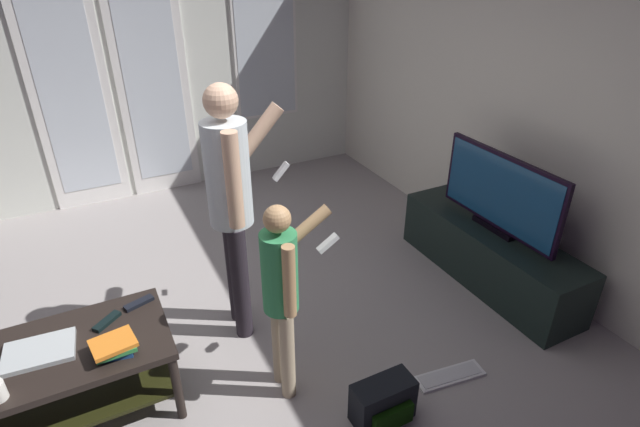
% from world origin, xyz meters
% --- Properties ---
extents(ground_plane, '(5.22, 5.40, 0.02)m').
position_xyz_m(ground_plane, '(0.00, 0.00, -0.01)').
color(ground_plane, '#9C9593').
extents(wall_back_with_doors, '(5.22, 0.09, 2.88)m').
position_xyz_m(wall_back_with_doors, '(0.04, 2.67, 1.39)').
color(wall_back_with_doors, silver).
rests_on(wall_back_with_doors, ground_plane).
extents(wall_right_plain, '(0.06, 5.40, 2.85)m').
position_xyz_m(wall_right_plain, '(2.58, 0.00, 1.43)').
color(wall_right_plain, white).
rests_on(wall_right_plain, ground_plane).
extents(coffee_table, '(0.98, 0.62, 0.49)m').
position_xyz_m(coffee_table, '(-0.69, -0.14, 0.35)').
color(coffee_table, black).
rests_on(coffee_table, ground_plane).
extents(tv_stand, '(0.44, 1.57, 0.45)m').
position_xyz_m(tv_stand, '(2.21, -0.20, 0.23)').
color(tv_stand, black).
rests_on(tv_stand, ground_plane).
extents(flat_screen_tv, '(0.08, 1.08, 0.60)m').
position_xyz_m(flat_screen_tv, '(2.21, -0.19, 0.75)').
color(flat_screen_tv, black).
rests_on(flat_screen_tv, tv_stand).
extents(person_adult, '(0.59, 0.46, 1.68)m').
position_xyz_m(person_adult, '(0.33, 0.16, 1.01)').
color(person_adult, '#262027').
rests_on(person_adult, ground_plane).
extents(person_child, '(0.52, 0.33, 1.22)m').
position_xyz_m(person_child, '(0.38, -0.47, 0.73)').
color(person_child, tan).
rests_on(person_child, ground_plane).
extents(backpack, '(0.35, 0.20, 0.26)m').
position_xyz_m(backpack, '(0.76, -0.94, 0.13)').
color(backpack, black).
rests_on(backpack, ground_plane).
extents(loose_keyboard, '(0.45, 0.19, 0.02)m').
position_xyz_m(loose_keyboard, '(1.29, -0.87, 0.01)').
color(loose_keyboard, white).
rests_on(loose_keyboard, ground_plane).
extents(laptop_closed, '(0.36, 0.27, 0.03)m').
position_xyz_m(laptop_closed, '(-0.83, -0.12, 0.50)').
color(laptop_closed, '#B4BCBE').
rests_on(laptop_closed, coffee_table).
extents(tv_remote_black, '(0.16, 0.15, 0.02)m').
position_xyz_m(tv_remote_black, '(-0.50, -0.03, 0.50)').
color(tv_remote_black, black).
rests_on(tv_remote_black, coffee_table).
extents(dvd_remote_slim, '(0.18, 0.10, 0.02)m').
position_xyz_m(dvd_remote_slim, '(-0.31, 0.05, 0.50)').
color(dvd_remote_slim, black).
rests_on(dvd_remote_slim, coffee_table).
extents(book_stack, '(0.23, 0.20, 0.08)m').
position_xyz_m(book_stack, '(-0.48, -0.29, 0.53)').
color(book_stack, '#255CAA').
rests_on(book_stack, coffee_table).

